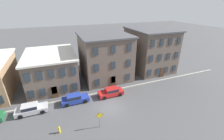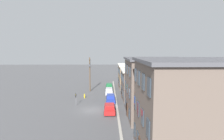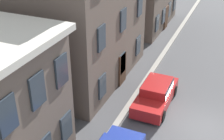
% 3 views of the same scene
% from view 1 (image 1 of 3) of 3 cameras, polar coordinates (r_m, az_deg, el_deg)
% --- Properties ---
extents(ground_plane, '(200.00, 200.00, 0.00)m').
position_cam_1_polar(ground_plane, '(24.31, -0.61, -14.02)').
color(ground_plane, '#4C4C4F').
extents(kerb_strip, '(56.00, 0.36, 0.16)m').
position_cam_1_polar(kerb_strip, '(27.76, -3.94, -8.52)').
color(kerb_strip, '#9E998E').
rests_on(kerb_strip, ground_plane).
extents(apartment_midblock, '(9.26, 11.96, 6.38)m').
position_cam_1_polar(apartment_midblock, '(31.93, -21.92, 0.54)').
color(apartment_midblock, '#66564C').
rests_on(apartment_midblock, ground_plane).
extents(apartment_far, '(10.08, 10.00, 9.36)m').
position_cam_1_polar(apartment_far, '(31.92, -2.75, 5.18)').
color(apartment_far, '#66564C').
rests_on(apartment_far, ground_plane).
extents(apartment_annex, '(9.25, 11.25, 9.76)m').
position_cam_1_polar(apartment_annex, '(37.51, 14.09, 7.68)').
color(apartment_annex, '#66564C').
rests_on(apartment_annex, ground_plane).
extents(car_silver, '(4.40, 1.92, 1.43)m').
position_cam_1_polar(car_silver, '(25.82, -28.45, -12.80)').
color(car_silver, '#B7B7BC').
rests_on(car_silver, ground_plane).
extents(car_blue, '(4.40, 1.92, 1.43)m').
position_cam_1_polar(car_blue, '(25.70, -14.02, -10.44)').
color(car_blue, '#233899').
rests_on(car_blue, ground_plane).
extents(car_red, '(4.40, 1.92, 1.43)m').
position_cam_1_polar(car_red, '(26.67, -0.37, -8.24)').
color(car_red, '#B21E1E').
rests_on(car_red, ground_plane).
extents(caution_sign, '(1.00, 0.08, 2.44)m').
position_cam_1_polar(caution_sign, '(20.19, -4.72, -17.49)').
color(caution_sign, slate).
rests_on(caution_sign, ground_plane).
extents(fire_hydrant, '(0.24, 0.34, 0.96)m').
position_cam_1_polar(fire_hydrant, '(21.29, -19.43, -20.62)').
color(fire_hydrant, yellow).
rests_on(fire_hydrant, ground_plane).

